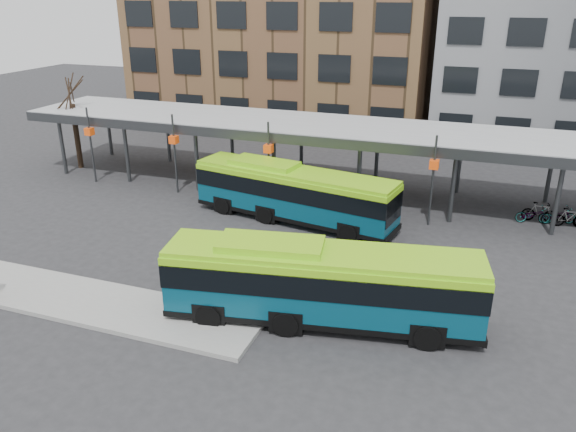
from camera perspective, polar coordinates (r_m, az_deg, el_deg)
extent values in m
plane|color=#28282B|center=(23.21, -3.85, -7.70)|extent=(120.00, 120.00, 0.00)
cube|color=gray|center=(23.59, -19.35, -8.25)|extent=(14.00, 3.00, 0.18)
cube|color=#999B9E|center=(33.33, 4.97, 8.94)|extent=(40.00, 6.00, 0.35)
cube|color=#383A3D|center=(30.55, 3.48, 7.49)|extent=(40.00, 0.15, 0.55)
cylinder|color=#383A3D|center=(40.22, -21.94, 6.61)|extent=(0.24, 0.24, 3.80)
cylinder|color=#383A3D|center=(43.95, -17.72, 8.36)|extent=(0.24, 0.24, 3.80)
cylinder|color=#383A3D|center=(37.14, -16.07, 6.18)|extent=(0.24, 0.24, 3.80)
cylinder|color=#383A3D|center=(41.16, -12.09, 8.04)|extent=(0.24, 0.24, 3.80)
cylinder|color=#383A3D|center=(34.53, -9.24, 5.59)|extent=(0.24, 0.24, 3.80)
cylinder|color=#383A3D|center=(38.81, -5.71, 7.59)|extent=(0.24, 0.24, 3.80)
cylinder|color=#383A3D|center=(32.47, -1.44, 4.82)|extent=(0.24, 0.24, 3.80)
cylinder|color=#383A3D|center=(36.99, 1.37, 6.97)|extent=(0.24, 0.24, 3.80)
cylinder|color=#383A3D|center=(31.09, 7.20, 3.87)|extent=(0.24, 0.24, 3.80)
cylinder|color=#383A3D|center=(35.79, 9.03, 6.19)|extent=(0.24, 0.24, 3.80)
cylinder|color=#383A3D|center=(30.48, 16.40, 2.75)|extent=(0.24, 0.24, 3.80)
cylinder|color=#383A3D|center=(35.26, 17.04, 5.25)|extent=(0.24, 0.24, 3.80)
cylinder|color=#383A3D|center=(30.68, 25.70, 1.55)|extent=(0.24, 0.24, 3.80)
cylinder|color=#383A3D|center=(35.43, 25.10, 4.19)|extent=(0.24, 0.24, 3.80)
cylinder|color=#383A3D|center=(37.60, -19.36, 6.77)|extent=(0.12, 0.12, 4.80)
cube|color=#C43D0B|center=(37.39, -19.53, 8.10)|extent=(0.45, 0.45, 0.45)
cylinder|color=#383A3D|center=(34.21, -11.41, 6.16)|extent=(0.12, 0.12, 4.80)
cube|color=#C43D0B|center=(33.99, -11.53, 7.62)|extent=(0.45, 0.45, 0.45)
cylinder|color=#383A3D|center=(31.61, -1.98, 5.28)|extent=(0.12, 0.12, 4.80)
cube|color=#C43D0B|center=(31.37, -2.00, 6.86)|extent=(0.45, 0.45, 0.45)
cylinder|color=#383A3D|center=(29.63, 14.46, 3.43)|extent=(0.12, 0.12, 4.80)
cube|color=#C43D0B|center=(29.36, 14.62, 5.09)|extent=(0.45, 0.45, 0.45)
cylinder|color=black|center=(41.24, -20.66, 7.57)|extent=(0.36, 0.36, 4.40)
cylinder|color=black|center=(40.67, -21.04, 11.11)|extent=(0.08, 1.63, 1.59)
cylinder|color=black|center=(40.81, -21.06, 11.14)|extent=(1.63, 0.13, 1.59)
cylinder|color=black|center=(40.79, -21.26, 11.11)|extent=(0.15, 1.63, 1.59)
cylinder|color=black|center=(40.66, -21.24, 11.08)|extent=(1.63, 0.10, 1.59)
cube|color=#084158|center=(20.57, 3.45, -7.04)|extent=(11.58, 4.29, 2.36)
cube|color=black|center=(20.34, 3.48, -5.87)|extent=(11.63, 4.35, 0.90)
cube|color=#8BDA16|center=(19.98, 3.53, -3.84)|extent=(11.56, 4.20, 0.19)
cube|color=#8BDA16|center=(20.16, -1.80, -2.96)|extent=(4.02, 2.33, 0.33)
cube|color=black|center=(21.10, 3.39, -9.57)|extent=(11.64, 4.35, 0.23)
cylinder|color=black|center=(20.13, 13.98, -11.90)|extent=(0.98, 0.44, 0.94)
cylinder|color=black|center=(22.08, 13.64, -8.59)|extent=(0.98, 0.44, 0.94)
cylinder|color=black|center=(20.25, -0.24, -10.92)|extent=(0.98, 0.44, 0.94)
cylinder|color=black|center=(22.20, 0.80, -7.73)|extent=(0.98, 0.44, 0.94)
cylinder|color=black|center=(20.86, -8.05, -10.09)|extent=(0.98, 0.44, 0.94)
cylinder|color=black|center=(22.75, -6.32, -7.08)|extent=(0.98, 0.44, 0.94)
cube|color=#084158|center=(29.59, 0.62, 2.21)|extent=(11.24, 4.17, 2.29)
cube|color=black|center=(29.44, 0.63, 3.05)|extent=(11.29, 4.23, 0.87)
cube|color=#8BDA16|center=(29.19, 0.63, 4.50)|extent=(11.22, 4.08, 0.18)
cube|color=#8BDA16|center=(30.04, -2.44, 5.35)|extent=(3.90, 2.26, 0.32)
cube|color=black|center=(29.96, 0.61, 0.34)|extent=(11.30, 4.23, 0.22)
cylinder|color=black|center=(27.52, 6.15, -1.75)|extent=(0.95, 0.43, 0.92)
cylinder|color=black|center=(29.43, 7.93, -0.22)|extent=(0.95, 0.43, 0.92)
cylinder|color=black|center=(29.57, -2.31, 0.09)|extent=(0.95, 0.43, 0.92)
cylinder|color=black|center=(31.36, -0.14, 1.41)|extent=(0.95, 0.43, 0.92)
cylinder|color=black|center=(31.03, -6.62, 1.03)|extent=(0.95, 0.43, 0.92)
cylinder|color=black|center=(32.74, -4.32, 2.25)|extent=(0.95, 0.43, 0.92)
imported|color=slate|center=(32.30, 23.62, 0.13)|extent=(1.87, 0.99, 0.94)
imported|color=slate|center=(32.60, 24.19, 0.36)|extent=(1.79, 0.53, 1.07)
imported|color=slate|center=(32.73, 25.79, 0.06)|extent=(1.91, 1.20, 0.95)
imported|color=slate|center=(32.53, 26.67, -0.15)|extent=(1.78, 0.79, 1.03)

